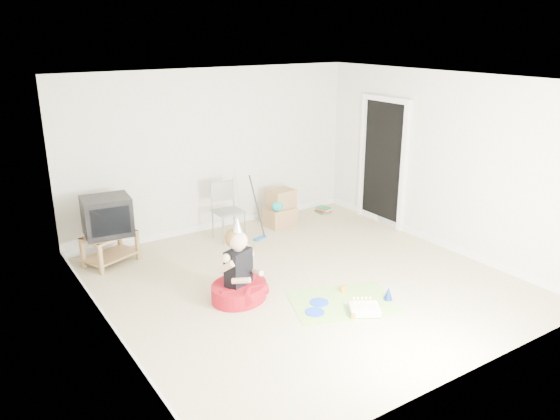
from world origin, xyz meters
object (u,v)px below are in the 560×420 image
folding_chair (228,211)px  birthday_cake (364,310)px  tv_stand (110,246)px  seated_woman (239,282)px  cardboard_boxes (280,209)px  crt_tv (107,216)px

folding_chair → birthday_cake: folding_chair is taller
tv_stand → folding_chair: size_ratio=0.88×
seated_woman → cardboard_boxes: bearing=46.0°
seated_woman → birthday_cake: (1.05, -1.12, -0.19)m
cardboard_boxes → birthday_cake: bearing=-105.2°
crt_tv → birthday_cake: crt_tv is taller
tv_stand → seated_woman: 2.17m
cardboard_boxes → tv_stand: bearing=-179.6°
tv_stand → crt_tv: bearing=45.0°
cardboard_boxes → seated_woman: bearing=-134.0°
tv_stand → cardboard_boxes: bearing=0.4°
seated_woman → birthday_cake: 1.54m
cardboard_boxes → seated_woman: 2.71m
crt_tv → birthday_cake: (2.04, -3.05, -0.66)m
folding_chair → cardboard_boxes: folding_chair is taller
tv_stand → cardboard_boxes: cardboard_boxes is taller
crt_tv → cardboard_boxes: crt_tv is taller
seated_woman → birthday_cake: size_ratio=2.47×
crt_tv → tv_stand: bearing=-128.9°
folding_chair → seated_woman: seated_woman is taller
tv_stand → seated_woman: seated_woman is taller
folding_chair → tv_stand: bearing=178.4°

